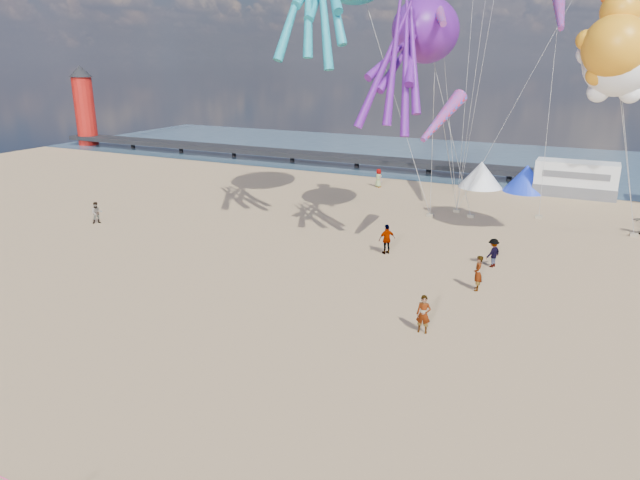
% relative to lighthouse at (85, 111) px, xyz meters
% --- Properties ---
extents(ground, '(120.00, 120.00, 0.00)m').
position_rel_lighthouse_xyz_m(ground, '(56.00, -44.00, -4.50)').
color(ground, tan).
rests_on(ground, ground).
extents(water, '(120.00, 120.00, 0.00)m').
position_rel_lighthouse_xyz_m(water, '(56.00, 11.00, -4.48)').
color(water, '#324C60').
rests_on(water, ground).
extents(pier, '(60.00, 3.00, 0.50)m').
position_rel_lighthouse_xyz_m(pier, '(28.00, 0.00, -3.50)').
color(pier, black).
rests_on(pier, ground).
extents(lighthouse, '(2.60, 2.60, 9.00)m').
position_rel_lighthouse_xyz_m(lighthouse, '(0.00, 0.00, 0.00)').
color(lighthouse, '#A5140F').
rests_on(lighthouse, ground).
extents(motorhome_0, '(6.60, 2.50, 3.00)m').
position_rel_lighthouse_xyz_m(motorhome_0, '(62.00, -4.00, -3.00)').
color(motorhome_0, silver).
rests_on(motorhome_0, ground).
extents(tent_white, '(4.00, 4.00, 2.40)m').
position_rel_lighthouse_xyz_m(tent_white, '(54.00, -4.00, -3.30)').
color(tent_white, white).
rests_on(tent_white, ground).
extents(tent_blue, '(4.00, 4.00, 2.40)m').
position_rel_lighthouse_xyz_m(tent_blue, '(58.00, -4.00, -3.30)').
color(tent_blue, '#1933CC').
rests_on(tent_blue, ground).
extents(standing_person, '(0.66, 0.46, 1.73)m').
position_rel_lighthouse_xyz_m(standing_person, '(57.52, -34.91, -3.63)').
color(standing_person, tan).
rests_on(standing_person, ground).
extents(beachgoer_0, '(0.74, 0.69, 1.70)m').
position_rel_lighthouse_xyz_m(beachgoer_0, '(45.49, -8.08, -3.65)').
color(beachgoer_0, '#7F6659').
rests_on(beachgoer_0, ground).
extents(beachgoer_1, '(0.88, 0.92, 1.58)m').
position_rel_lighthouse_xyz_m(beachgoer_1, '(31.49, -28.44, -3.71)').
color(beachgoer_1, '#7F6659').
rests_on(beachgoer_1, ground).
extents(beachgoer_2, '(0.93, 1.01, 1.67)m').
position_rel_lighthouse_xyz_m(beachgoer_2, '(58.77, -25.14, -3.66)').
color(beachgoer_2, '#7F6659').
rests_on(beachgoer_2, ground).
extents(beachgoer_3, '(1.32, 1.35, 1.86)m').
position_rel_lighthouse_xyz_m(beachgoer_3, '(52.55, -25.65, -3.57)').
color(beachgoer_3, '#7F6659').
rests_on(beachgoer_3, ground).
extents(beachgoer_5, '(0.88, 1.80, 1.86)m').
position_rel_lighthouse_xyz_m(beachgoer_5, '(58.67, -29.04, -3.57)').
color(beachgoer_5, '#7F6659').
rests_on(beachgoer_5, ground).
extents(sandbag_a, '(0.50, 0.35, 0.22)m').
position_rel_lighthouse_xyz_m(sandbag_a, '(52.63, -16.09, -4.39)').
color(sandbag_a, gray).
rests_on(sandbag_a, ground).
extents(sandbag_b, '(0.50, 0.35, 0.22)m').
position_rel_lighthouse_xyz_m(sandbag_b, '(55.43, -14.94, -4.39)').
color(sandbag_b, gray).
rests_on(sandbag_b, ground).
extents(sandbag_c, '(0.50, 0.35, 0.22)m').
position_rel_lighthouse_xyz_m(sandbag_c, '(66.32, -15.03, -4.39)').
color(sandbag_c, gray).
rests_on(sandbag_c, ground).
extents(sandbag_d, '(0.50, 0.35, 0.22)m').
position_rel_lighthouse_xyz_m(sandbag_d, '(60.08, -13.01, -4.39)').
color(sandbag_d, gray).
rests_on(sandbag_d, ground).
extents(sandbag_e, '(0.50, 0.35, 0.22)m').
position_rel_lighthouse_xyz_m(sandbag_e, '(54.14, -13.90, -4.39)').
color(sandbag_e, gray).
rests_on(sandbag_e, ground).
extents(kite_octopus_purple, '(4.19, 9.20, 10.38)m').
position_rel_lighthouse_xyz_m(kite_octopus_purple, '(52.62, -19.84, 8.59)').
color(kite_octopus_purple, '#591583').
extents(kite_panda, '(5.59, 5.42, 6.39)m').
position_rel_lighthouse_xyz_m(kite_panda, '(63.75, -20.90, 6.75)').
color(kite_panda, white).
extents(kite_teddy_orange, '(5.21, 5.07, 5.80)m').
position_rel_lighthouse_xyz_m(kite_teddy_orange, '(63.46, -21.77, 7.48)').
color(kite_teddy_orange, orange).
extents(windsock_left, '(3.69, 6.87, 6.98)m').
position_rel_lighthouse_xyz_m(windsock_left, '(53.34, -20.26, 9.96)').
color(windsock_left, red).
extents(windsock_mid, '(2.08, 6.93, 6.86)m').
position_rel_lighthouse_xyz_m(windsock_mid, '(59.92, -15.04, 10.07)').
color(windsock_mid, red).
extents(windsock_right, '(2.02, 4.67, 4.59)m').
position_rel_lighthouse_xyz_m(windsock_right, '(55.11, -24.20, 3.70)').
color(windsock_right, red).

